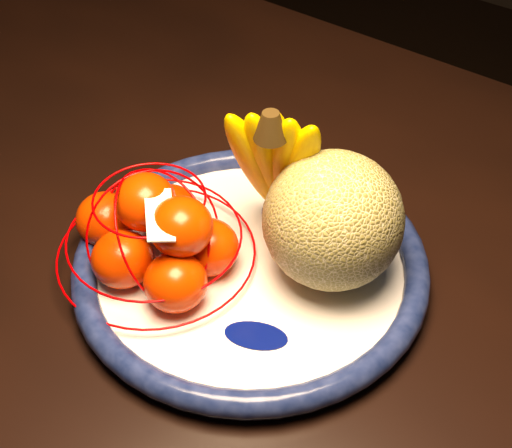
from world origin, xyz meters
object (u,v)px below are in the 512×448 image
Objects in this scene: cantaloupe at (333,220)px; banana_bunch at (277,160)px; mandarin_bag at (157,235)px; fruit_bowl at (251,264)px; dining_table at (187,217)px.

cantaloupe is 0.09m from banana_bunch.
cantaloupe is 0.53× the size of mandarin_bag.
banana_bunch is at bearing 100.90° from fruit_bowl.
mandarin_bag is (-0.08, -0.06, 0.04)m from fruit_bowl.
mandarin_bag reaches higher than fruit_bowl.
banana_bunch is at bearing -8.66° from dining_table.
banana_bunch reaches higher than fruit_bowl.
banana_bunch is 0.72× the size of mandarin_bag.
cantaloupe reaches higher than dining_table.
mandarin_bag is (0.10, -0.15, 0.14)m from dining_table.
fruit_bowl is (0.18, -0.09, 0.10)m from dining_table.
mandarin_bag reaches higher than dining_table.
cantaloupe is at bearing 31.83° from fruit_bowl.
cantaloupe is (0.26, -0.05, 0.17)m from dining_table.
dining_table is 7.61× the size of banana_bunch.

